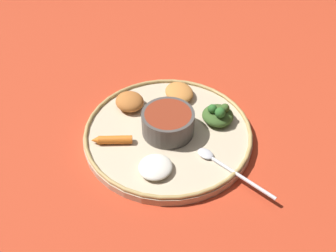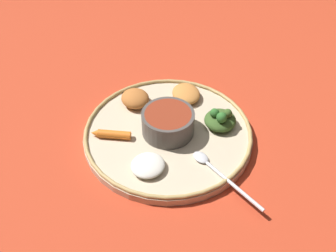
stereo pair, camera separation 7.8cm
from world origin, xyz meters
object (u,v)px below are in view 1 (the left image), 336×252
center_bowl (168,122)px  carrot_near_spoon (112,140)px  greens_pile (218,115)px  spoon (223,165)px

center_bowl → carrot_near_spoon: bearing=-147.7°
center_bowl → greens_pile: 0.11m
greens_pile → carrot_near_spoon: bearing=-147.6°
spoon → greens_pile: size_ratio=2.18×
center_bowl → carrot_near_spoon: center_bowl is taller
greens_pile → carrot_near_spoon: (-0.19, -0.12, -0.01)m
spoon → center_bowl: bearing=153.1°
center_bowl → spoon: bearing=-26.9°
greens_pile → carrot_near_spoon: 0.23m
spoon → carrot_near_spoon: bearing=179.6°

